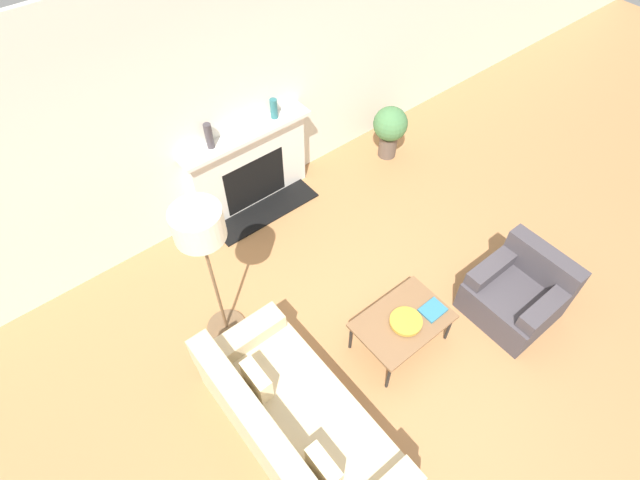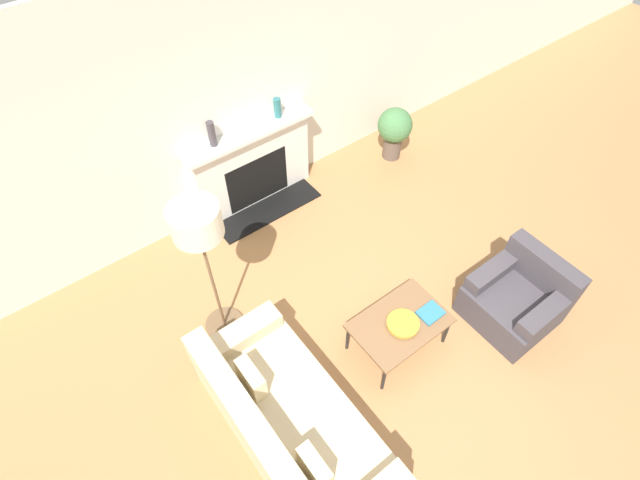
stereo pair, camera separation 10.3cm
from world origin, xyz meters
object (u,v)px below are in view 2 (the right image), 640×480
(fireplace, at_px, (253,168))
(book, at_px, (430,313))
(coffee_table, at_px, (400,324))
(mantel_vase_left, at_px, (212,134))
(bowl, at_px, (403,324))
(floor_lamp, at_px, (199,233))
(armchair_near, at_px, (517,298))
(mantel_vase_center_left, at_px, (277,108))
(couch, at_px, (290,426))
(potted_plant, at_px, (395,129))

(fireplace, distance_m, book, 2.73)
(fireplace, relative_size, book, 6.92)
(coffee_table, relative_size, mantel_vase_left, 3.05)
(fireplace, bearing_deg, coffee_table, -90.15)
(bowl, bearing_deg, floor_lamp, 134.48)
(fireplace, xyz_separation_m, coffee_table, (-0.01, -2.61, -0.12))
(bowl, distance_m, floor_lamp, 2.06)
(floor_lamp, bearing_deg, fireplace, 47.11)
(armchair_near, distance_m, mantel_vase_center_left, 3.32)
(couch, height_order, bowl, couch)
(couch, bearing_deg, potted_plant, -54.96)
(couch, xyz_separation_m, book, (1.67, 0.03, 0.15))
(fireplace, relative_size, couch, 0.82)
(armchair_near, relative_size, coffee_table, 0.90)
(bowl, relative_size, floor_lamp, 0.18)
(fireplace, xyz_separation_m, potted_plant, (1.93, -0.42, -0.06))
(fireplace, bearing_deg, mantel_vase_left, 177.98)
(mantel_vase_center_left, distance_m, potted_plant, 1.73)
(mantel_vase_left, height_order, mantel_vase_center_left, mantel_vase_left)
(coffee_table, xyz_separation_m, book, (0.30, -0.10, 0.05))
(fireplace, height_order, mantel_vase_left, mantel_vase_left)
(fireplace, xyz_separation_m, mantel_vase_center_left, (0.42, 0.01, 0.67))
(couch, relative_size, coffee_table, 2.20)
(mantel_vase_left, bearing_deg, bowl, -81.20)
(armchair_near, height_order, book, armchair_near)
(mantel_vase_left, distance_m, potted_plant, 2.51)
(coffee_table, xyz_separation_m, bowl, (-0.01, -0.04, 0.07))
(coffee_table, bearing_deg, couch, -174.58)
(couch, relative_size, bowl, 6.40)
(mantel_vase_left, bearing_deg, floor_lamp, -121.46)
(couch, distance_m, mantel_vase_center_left, 3.41)
(book, bearing_deg, mantel_vase_center_left, 86.71)
(couch, relative_size, armchair_near, 2.44)
(book, relative_size, potted_plant, 0.31)
(armchair_near, distance_m, coffee_table, 1.31)
(bowl, bearing_deg, couch, -176.11)
(potted_plant, bearing_deg, mantel_vase_left, 169.46)
(book, distance_m, floor_lamp, 2.30)
(book, distance_m, mantel_vase_left, 2.93)
(armchair_near, distance_m, mantel_vase_left, 3.62)
(coffee_table, height_order, book, book)
(mantel_vase_center_left, bearing_deg, mantel_vase_left, 180.00)
(coffee_table, bearing_deg, mantel_vase_center_left, 80.83)
(couch, distance_m, book, 1.68)
(bowl, height_order, floor_lamp, floor_lamp)
(mantel_vase_center_left, bearing_deg, book, -92.64)
(armchair_near, xyz_separation_m, mantel_vase_center_left, (-0.80, 3.09, 0.90))
(couch, xyz_separation_m, coffee_table, (1.37, 0.13, 0.10))
(potted_plant, bearing_deg, mantel_vase_center_left, 163.85)
(mantel_vase_left, relative_size, mantel_vase_center_left, 1.25)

